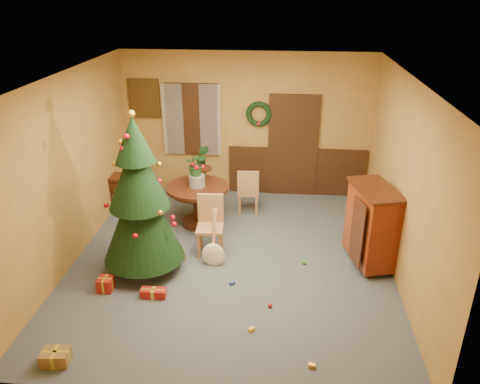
# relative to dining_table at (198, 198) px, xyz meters

# --- Properties ---
(room_envelope) EXTENTS (5.50, 5.50, 5.50)m
(room_envelope) POSITION_rel_dining_table_xyz_m (0.95, 1.55, 0.58)
(room_envelope) COLOR #36444F
(room_envelope) RESTS_ON ground
(dining_table) EXTENTS (1.11, 1.11, 0.76)m
(dining_table) POSITION_rel_dining_table_xyz_m (0.00, 0.00, 0.00)
(dining_table) COLOR black
(dining_table) RESTS_ON floor
(urn) EXTENTS (0.29, 0.29, 0.21)m
(urn) POSITION_rel_dining_table_xyz_m (0.00, 0.00, 0.34)
(urn) COLOR slate
(urn) RESTS_ON dining_table
(centerpiece_plant) EXTENTS (0.37, 0.32, 0.41)m
(centerpiece_plant) POSITION_rel_dining_table_xyz_m (0.00, 0.00, 0.65)
(centerpiece_plant) COLOR #1E4C23
(centerpiece_plant) RESTS_ON urn
(chair_near) EXTENTS (0.45, 0.45, 0.98)m
(chair_near) POSITION_rel_dining_table_xyz_m (0.37, -0.88, -0.01)
(chair_near) COLOR #915E3A
(chair_near) RESTS_ON floor
(chair_far) EXTENTS (0.41, 0.41, 0.92)m
(chair_far) POSITION_rel_dining_table_xyz_m (0.87, 0.52, -0.04)
(chair_far) COLOR #915E3A
(chair_far) RESTS_ON floor
(guitar) EXTENTS (0.39, 0.57, 0.83)m
(guitar) POSITION_rel_dining_table_xyz_m (0.47, -1.31, -0.11)
(guitar) COLOR white
(guitar) RESTS_ON floor
(plant_stand) EXTENTS (0.33, 0.33, 0.86)m
(plant_stand) POSITION_rel_dining_table_xyz_m (-0.01, 0.66, 0.00)
(plant_stand) COLOR black
(plant_stand) RESTS_ON floor
(stand_plant) EXTENTS (0.26, 0.21, 0.46)m
(stand_plant) POSITION_rel_dining_table_xyz_m (-0.01, 0.66, 0.56)
(stand_plant) COLOR #19471E
(stand_plant) RESTS_ON plant_stand
(christmas_tree) EXTENTS (1.22, 1.22, 2.52)m
(christmas_tree) POSITION_rel_dining_table_xyz_m (-0.56, -1.52, 0.66)
(christmas_tree) COLOR #382111
(christmas_tree) RESTS_ON floor
(writing_desk) EXTENTS (0.85, 0.51, 0.71)m
(writing_desk) POSITION_rel_dining_table_xyz_m (-1.41, 0.43, 0.00)
(writing_desk) COLOR black
(writing_desk) RESTS_ON floor
(sideboard) EXTENTS (0.77, 1.11, 1.30)m
(sideboard) POSITION_rel_dining_table_xyz_m (2.89, -1.02, 0.16)
(sideboard) COLOR #531109
(sideboard) RESTS_ON floor
(gift_a) EXTENTS (0.34, 0.27, 0.17)m
(gift_a) POSITION_rel_dining_table_xyz_m (-1.06, -3.56, -0.45)
(gift_a) COLOR brown
(gift_a) RESTS_ON floor
(gift_b) EXTENTS (0.21, 0.21, 0.21)m
(gift_b) POSITION_rel_dining_table_xyz_m (-0.98, -2.13, -0.43)
(gift_b) COLOR maroon
(gift_b) RESTS_ON floor
(gift_c) EXTENTS (0.30, 0.25, 0.14)m
(gift_c) POSITION_rel_dining_table_xyz_m (-0.14, -1.20, -0.46)
(gift_c) COLOR brown
(gift_c) RESTS_ON floor
(gift_d) EXTENTS (0.36, 0.15, 0.13)m
(gift_d) POSITION_rel_dining_table_xyz_m (-0.25, -2.22, -0.47)
(gift_d) COLOR maroon
(gift_d) RESTS_ON floor
(toy_a) EXTENTS (0.09, 0.09, 0.05)m
(toy_a) POSITION_rel_dining_table_xyz_m (0.82, -1.82, -0.51)
(toy_a) COLOR #2541A2
(toy_a) RESTS_ON floor
(toy_b) EXTENTS (0.06, 0.06, 0.06)m
(toy_b) POSITION_rel_dining_table_xyz_m (1.90, -1.17, -0.50)
(toy_b) COLOR #258023
(toy_b) RESTS_ON floor
(toy_c) EXTENTS (0.09, 0.09, 0.05)m
(toy_c) POSITION_rel_dining_table_xyz_m (1.18, -2.80, -0.51)
(toy_c) COLOR gold
(toy_c) RESTS_ON floor
(toy_d) EXTENTS (0.06, 0.06, 0.06)m
(toy_d) POSITION_rel_dining_table_xyz_m (1.40, -2.29, -0.50)
(toy_d) COLOR red
(toy_d) RESTS_ON floor
(toy_e) EXTENTS (0.09, 0.06, 0.05)m
(toy_e) POSITION_rel_dining_table_xyz_m (1.92, -3.35, -0.51)
(toy_e) COLOR gold
(toy_e) RESTS_ON floor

